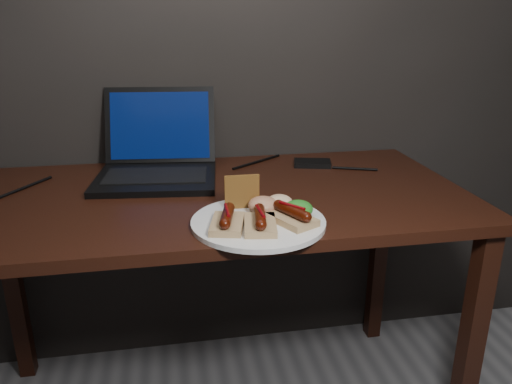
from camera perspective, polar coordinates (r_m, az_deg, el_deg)
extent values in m
cube|color=#2D2826|center=(1.67, -6.91, 20.82)|extent=(3.50, 0.02, 2.50)
cube|color=black|center=(1.38, -5.05, -0.63)|extent=(1.40, 0.70, 0.03)
cube|color=black|center=(1.51, 23.22, -16.49)|extent=(0.05, 0.05, 0.72)
cube|color=black|center=(1.88, -25.99, -9.42)|extent=(0.05, 0.05, 0.72)
cube|color=black|center=(1.96, 13.83, -6.77)|extent=(0.05, 0.05, 0.72)
cube|color=black|center=(1.48, -11.35, 1.49)|extent=(0.37, 0.31, 0.02)
cube|color=black|center=(1.48, -11.38, 1.88)|extent=(0.31, 0.18, 0.00)
cube|color=black|center=(1.63, -10.90, 7.54)|extent=(0.35, 0.13, 0.23)
cube|color=#061745|center=(1.63, -10.90, 7.54)|extent=(0.32, 0.11, 0.20)
cube|color=black|center=(1.62, 6.45, 3.29)|extent=(0.13, 0.10, 0.02)
cylinder|color=black|center=(1.44, -9.30, 0.84)|extent=(0.14, 0.13, 0.01)
cylinder|color=black|center=(1.64, 0.09, 3.47)|extent=(0.18, 0.14, 0.01)
cylinder|color=black|center=(1.60, 11.22, 2.64)|extent=(0.13, 0.06, 0.01)
cylinder|color=black|center=(1.54, -24.89, 0.49)|extent=(0.11, 0.17, 0.01)
cylinder|color=white|center=(1.16, 0.26, -3.47)|extent=(0.32, 0.32, 0.01)
cube|color=#D3B37C|center=(1.12, -3.30, -3.67)|extent=(0.09, 0.13, 0.02)
cylinder|color=#511405|center=(1.11, -3.32, -2.70)|extent=(0.05, 0.10, 0.02)
sphere|color=#511405|center=(1.07, -3.58, -3.67)|extent=(0.03, 0.02, 0.02)
sphere|color=#511405|center=(1.15, -3.07, -1.81)|extent=(0.02, 0.02, 0.02)
cylinder|color=#620407|center=(1.10, -3.33, -2.10)|extent=(0.01, 0.07, 0.01)
cube|color=#D3B37C|center=(1.11, 0.48, -3.79)|extent=(0.09, 0.12, 0.02)
cylinder|color=#511405|center=(1.10, 0.48, -2.81)|extent=(0.04, 0.10, 0.02)
sphere|color=#511405|center=(1.06, 0.57, -3.79)|extent=(0.02, 0.02, 0.02)
sphere|color=#511405|center=(1.15, 0.39, -1.91)|extent=(0.02, 0.02, 0.02)
cylinder|color=#620407|center=(1.10, 0.48, -2.21)|extent=(0.01, 0.07, 0.01)
cube|color=#D3B37C|center=(1.14, 4.11, -3.11)|extent=(0.12, 0.13, 0.02)
cylinder|color=#511405|center=(1.14, 4.13, -2.15)|extent=(0.07, 0.10, 0.02)
sphere|color=#511405|center=(1.10, 5.77, -2.87)|extent=(0.03, 0.02, 0.02)
sphere|color=#511405|center=(1.17, 2.59, -1.48)|extent=(0.03, 0.02, 0.02)
cylinder|color=#620407|center=(1.13, 4.15, -1.57)|extent=(0.05, 0.06, 0.01)
cube|color=#9B612A|center=(1.21, -1.61, 0.03)|extent=(0.09, 0.01, 0.08)
ellipsoid|color=#136118|center=(1.17, 4.84, -1.93)|extent=(0.07, 0.07, 0.04)
ellipsoid|color=#9C1B0F|center=(1.19, 0.81, -1.49)|extent=(0.07, 0.07, 0.04)
ellipsoid|color=#EDE4CD|center=(1.22, 2.70, -1.16)|extent=(0.06, 0.06, 0.04)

